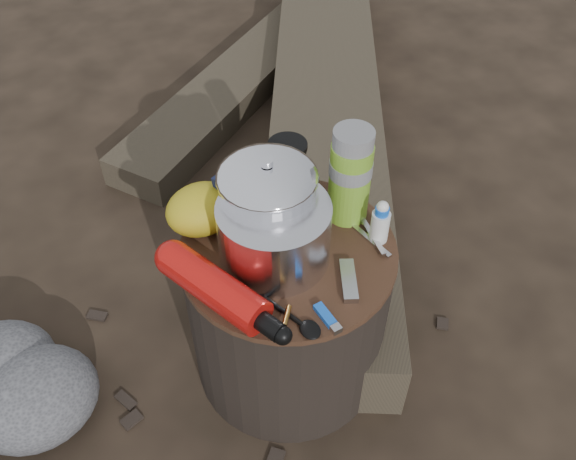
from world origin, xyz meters
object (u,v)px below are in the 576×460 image
fuel_bottle (215,288)px  log_main (325,116)px  camping_pot (268,202)px  thermos (350,176)px  stump (288,310)px  travel_mug (288,166)px

fuel_bottle → log_main: bearing=25.8°
camping_pot → thermos: 0.18m
log_main → stump: bearing=-95.8°
log_main → thermos: thermos is taller
stump → fuel_bottle: (-0.19, -0.05, 0.25)m
log_main → fuel_bottle: size_ratio=7.06×
log_main → camping_pot: bearing=-98.7°
stump → log_main: stump is taller
camping_pot → log_main: bearing=50.2°
camping_pot → fuel_bottle: bearing=-148.9°
fuel_bottle → thermos: 0.37m
camping_pot → travel_mug: size_ratio=1.58×
stump → log_main: (0.57, 0.76, -0.12)m
stump → fuel_bottle: bearing=-165.4°
stump → log_main: 0.95m
thermos → travel_mug: 0.17m
fuel_bottle → travel_mug: 0.36m
log_main → thermos: size_ratio=9.77×
log_main → camping_pot: (-0.59, -0.70, 0.43)m
stump → thermos: size_ratio=2.06×
travel_mug → thermos: bearing=-62.7°
fuel_bottle → travel_mug: bearing=17.1°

